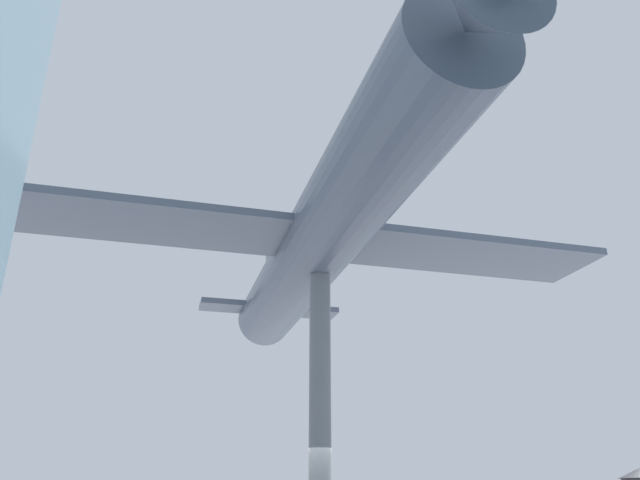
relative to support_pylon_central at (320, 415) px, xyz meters
name	(u,v)px	position (x,y,z in m)	size (l,w,h in m)	color
support_pylon_central	(320,415)	(0.00, 0.00, 0.00)	(0.48, 0.48, 6.36)	slate
suspended_airplane	(322,237)	(-0.02, 0.16, 4.10)	(14.54, 16.29, 3.24)	#4C5666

